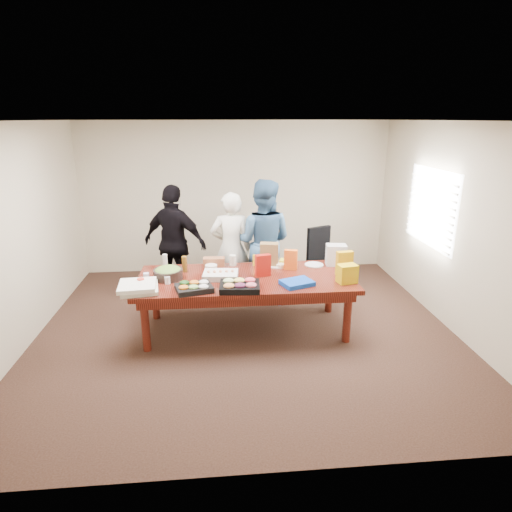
{
  "coord_description": "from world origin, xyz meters",
  "views": [
    {
      "loc": [
        -0.35,
        -5.24,
        2.73
      ],
      "look_at": [
        0.15,
        0.1,
        1.0
      ],
      "focal_mm": 30.18,
      "sensor_mm": 36.0,
      "label": 1
    }
  ],
  "objects": [
    {
      "name": "person_right",
      "position": [
        0.33,
        1.0,
        0.94
      ],
      "size": [
        1.09,
        0.95,
        1.88
      ],
      "primitive_type": "imported",
      "rotation": [
        0.0,
        0.0,
        2.84
      ],
      "color": "#34597D",
      "rests_on": "floor"
    },
    {
      "name": "person_left",
      "position": [
        -1.0,
        1.17,
        0.9
      ],
      "size": [
        1.14,
        0.87,
        1.8
      ],
      "primitive_type": "imported",
      "rotation": [
        0.0,
        0.0,
        2.67
      ],
      "color": "black",
      "rests_on": "floor"
    },
    {
      "name": "wall_back",
      "position": [
        0.0,
        2.5,
        1.35
      ],
      "size": [
        5.5,
        0.04,
        2.7
      ],
      "primitive_type": "cube",
      "color": "beige",
      "rests_on": "floor"
    },
    {
      "name": "clear_cup_b",
      "position": [
        -1.27,
        -0.01,
        0.8
      ],
      "size": [
        0.09,
        0.09,
        0.1
      ],
      "primitive_type": "cylinder",
      "rotation": [
        0.0,
        0.0,
        0.22
      ],
      "color": "white",
      "rests_on": "conference_table"
    },
    {
      "name": "chip_bag_red",
      "position": [
        0.23,
        0.03,
        0.89
      ],
      "size": [
        0.21,
        0.12,
        0.29
      ],
      "primitive_type": "cube",
      "rotation": [
        0.0,
        0.0,
        0.22
      ],
      "color": "#A7170D",
      "rests_on": "conference_table"
    },
    {
      "name": "dip_bowl_a",
      "position": [
        0.52,
        0.33,
        0.78
      ],
      "size": [
        0.17,
        0.17,
        0.05
      ],
      "primitive_type": "cylinder",
      "rotation": [
        0.0,
        0.0,
        0.33
      ],
      "color": "beige",
      "rests_on": "conference_table"
    },
    {
      "name": "bread_loaf",
      "position": [
        -0.41,
        0.49,
        0.81
      ],
      "size": [
        0.3,
        0.14,
        0.12
      ],
      "primitive_type": "cube",
      "rotation": [
        0.0,
        0.0,
        -0.02
      ],
      "color": "brown",
      "rests_on": "conference_table"
    },
    {
      "name": "pizza_box_lower",
      "position": [
        -1.3,
        -0.34,
        0.77
      ],
      "size": [
        0.49,
        0.49,
        0.05
      ],
      "primitive_type": "cube",
      "rotation": [
        0.0,
        0.0,
        0.15
      ],
      "color": "beige",
      "rests_on": "conference_table"
    },
    {
      "name": "red_cup",
      "position": [
        -1.3,
        -0.23,
        0.81
      ],
      "size": [
        0.1,
        0.1,
        0.11
      ],
      "primitive_type": "cylinder",
      "rotation": [
        0.0,
        0.0,
        0.24
      ],
      "color": "red",
      "rests_on": "conference_table"
    },
    {
      "name": "chip_bag_orange",
      "position": [
        0.63,
        0.25,
        0.89
      ],
      "size": [
        0.19,
        0.13,
        0.28
      ],
      "primitive_type": "cube",
      "rotation": [
        0.0,
        0.0,
        -0.3
      ],
      "color": "orange",
      "rests_on": "conference_table"
    },
    {
      "name": "grocery_bag_white",
      "position": [
        1.3,
        0.38,
        0.9
      ],
      "size": [
        0.3,
        0.23,
        0.29
      ],
      "primitive_type": "cube",
      "rotation": [
        0.0,
        0.0,
        -0.13
      ],
      "color": "silver",
      "rests_on": "conference_table"
    },
    {
      "name": "mustard_bottle",
      "position": [
        0.16,
        0.45,
        0.83
      ],
      "size": [
        0.07,
        0.07,
        0.16
      ],
      "primitive_type": "cylinder",
      "rotation": [
        0.0,
        0.0,
        0.32
      ],
      "color": "yellow",
      "rests_on": "conference_table"
    },
    {
      "name": "chip_bag_yellow",
      "position": [
        1.3,
        -0.03,
        0.91
      ],
      "size": [
        0.22,
        0.11,
        0.32
      ],
      "primitive_type": "cube",
      "rotation": [
        0.0,
        0.0,
        0.11
      ],
      "color": "gold",
      "rests_on": "conference_table"
    },
    {
      "name": "window_blinds",
      "position": [
        2.68,
        0.6,
        1.5
      ],
      "size": [
        0.04,
        1.36,
        1.0
      ],
      "primitive_type": "cube",
      "color": "beige",
      "rests_on": "wall_right"
    },
    {
      "name": "clear_cup_a",
      "position": [
        -0.99,
        -0.14,
        0.8
      ],
      "size": [
        0.09,
        0.09,
        0.1
      ],
      "primitive_type": "cylinder",
      "rotation": [
        0.0,
        0.0,
        0.33
      ],
      "color": "white",
      "rests_on": "conference_table"
    },
    {
      "name": "window_panel",
      "position": [
        2.72,
        0.6,
        1.5
      ],
      "size": [
        0.03,
        1.4,
        1.1
      ],
      "primitive_type": "cube",
      "color": "white",
      "rests_on": "wall_right"
    },
    {
      "name": "mayo_jar",
      "position": [
        -0.15,
        0.49,
        0.82
      ],
      "size": [
        0.12,
        0.12,
        0.15
      ],
      "primitive_type": "cylinder",
      "rotation": [
        0.0,
        0.0,
        -0.24
      ],
      "color": "beige",
      "rests_on": "conference_table"
    },
    {
      "name": "person_center",
      "position": [
        -0.15,
        0.98,
        0.85
      ],
      "size": [
        0.63,
        0.41,
        1.71
      ],
      "primitive_type": "imported",
      "rotation": [
        0.0,
        0.0,
        3.15
      ],
      "color": "silver",
      "rests_on": "floor"
    },
    {
      "name": "office_chair",
      "position": [
        1.28,
        1.16,
        0.51
      ],
      "size": [
        0.68,
        0.68,
        1.02
      ],
      "primitive_type": "cube",
      "rotation": [
        0.0,
        0.0,
        0.41
      ],
      "color": "black",
      "rests_on": "floor"
    },
    {
      "name": "grocery_bag_yellow",
      "position": [
        1.26,
        -0.3,
        0.87
      ],
      "size": [
        0.26,
        0.21,
        0.23
      ],
      "primitive_type": "cube",
      "rotation": [
        0.0,
        0.0,
        0.21
      ],
      "color": "#D9B50B",
      "rests_on": "conference_table"
    },
    {
      "name": "kraft_bag",
      "position": [
        0.36,
        0.42,
        0.92
      ],
      "size": [
        0.27,
        0.19,
        0.33
      ],
      "primitive_type": "cube",
      "rotation": [
        0.0,
        0.0,
        -0.17
      ],
      "color": "brown",
      "rests_on": "conference_table"
    },
    {
      "name": "fruit_tray",
      "position": [
        -0.1,
        -0.41,
        0.79
      ],
      "size": [
        0.5,
        0.41,
        0.07
      ],
      "primitive_type": "cube",
      "rotation": [
        0.0,
        0.0,
        -0.07
      ],
      "color": "black",
      "rests_on": "conference_table"
    },
    {
      "name": "chip_bag_blue",
      "position": [
        0.62,
        -0.33,
        0.78
      ],
      "size": [
        0.45,
        0.39,
        0.06
      ],
      "primitive_type": "cube",
      "rotation": [
        0.0,
        0.0,
        0.36
      ],
      "color": "#0D3DA4",
      "rests_on": "conference_table"
    },
    {
      "name": "salad_bowl",
      "position": [
        -1.0,
        0.05,
        0.81
      ],
      "size": [
        0.38,
        0.38,
        0.12
      ],
      "primitive_type": "cylinder",
      "rotation": [
        0.0,
        0.0,
        -0.0
      ],
      "color": "black",
      "rests_on": "conference_table"
    },
    {
      "name": "ranch_bottle",
      "position": [
        -1.08,
        0.46,
        0.85
      ],
      "size": [
        0.08,
        0.08,
        0.2
      ],
      "primitive_type": "cylinder",
      "rotation": [
        0.0,
        0.0,
        0.21
      ],
      "color": "beige",
      "rests_on": "conference_table"
    },
    {
      "name": "wall_front",
      "position": [
        0.0,
        -2.5,
        1.35
      ],
      "size": [
        5.5,
        0.04,
        2.7
      ],
      "primitive_type": "cube",
      "color": "beige",
      "rests_on": "floor"
    },
    {
      "name": "plate_b",
      "position": [
        0.47,
        0.41,
        0.76
      ],
      "size": [
        0.3,
        0.3,
        0.02
      ],
      "primitive_type": "cylinder",
      "rotation": [
        0.0,
        0.0,
        -0.2
      ],
      "color": "white",
      "rests_on": "conference_table"
    },
    {
      "name": "veggie_tray",
      "position": [
        -0.65,
        -0.4,
        0.78
      ],
      "size": [
        0.49,
        0.43,
        0.06
      ],
      "primitive_type": "cube",
      "rotation": [
        0.0,
        0.0,
        0.25
      ],
      "color": "black",
      "rests_on": "conference_table"
    },
    {
      "name": "pizza_box_upper",
      "position": [
        -1.32,
        -0.36,
        0.82
      ],
      "size": [
        0.47,
        0.47,
        0.05
      ],
      "primitive_type": "cube",
      "rotation": [
        0.0,
        0.0,
        0.09
      ],
      "color": "white",
      "rests_on": "pizza_box_lower"
    },
    {
      "name": "plate_a",
      "position": [
        0.99,
        0.39,
        0.76
      ],
      "size": [
        0.33,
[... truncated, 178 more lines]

